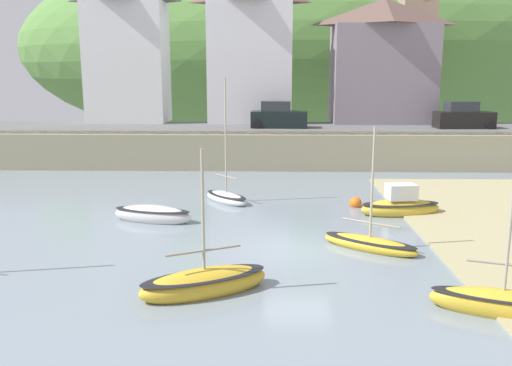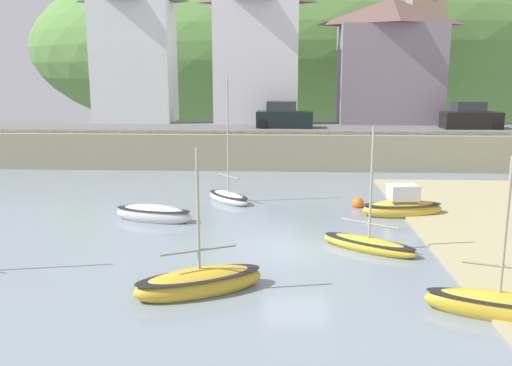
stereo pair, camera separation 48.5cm
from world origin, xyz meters
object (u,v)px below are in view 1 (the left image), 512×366
object	(u,v)px
church_with_spire	(416,33)
sailboat_far_left	(204,283)
sailboat_white_hull	(226,197)
waterfront_building_right	(383,60)
fishing_boat_green	(370,243)
sailboat_blue_trim	(400,206)
waterfront_building_left	(127,46)
parked_car_near_slipway	(279,117)
mooring_buoy	(356,203)
motorboat_with_cabin	(152,215)
waterfront_building_centre	(250,46)
parked_car_by_wall	(463,117)
dinghy_open_wooden	(503,304)

from	to	relation	value
church_with_spire	sailboat_far_left	size ratio (longest dim) A/B	3.11
sailboat_white_hull	sailboat_far_left	distance (m)	11.47
waterfront_building_right	fishing_boat_green	distance (m)	26.69
sailboat_blue_trim	sailboat_white_hull	bearing A→B (deg)	156.96
waterfront_building_left	sailboat_white_hull	size ratio (longest dim) A/B	1.87
waterfront_building_right	church_with_spire	size ratio (longest dim) A/B	0.68
sailboat_far_left	parked_car_near_slipway	bearing A→B (deg)	57.68
parked_car_near_slipway	mooring_buoy	xyz separation A→B (m)	(3.57, -14.20, -3.03)
church_with_spire	parked_car_near_slipway	world-z (taller)	church_with_spire
sailboat_white_hull	motorboat_with_cabin	xyz separation A→B (m)	(-2.96, -3.67, 0.02)
sailboat_blue_trim	church_with_spire	bearing A→B (deg)	66.98
waterfront_building_left	church_with_spire	size ratio (longest dim) A/B	0.84
fishing_boat_green	parked_car_near_slipway	size ratio (longest dim) A/B	1.12
waterfront_building_centre	parked_car_near_slipway	bearing A→B (deg)	-63.48
church_with_spire	mooring_buoy	size ratio (longest dim) A/B	23.79
sailboat_white_hull	church_with_spire	bearing A→B (deg)	104.69
sailboat_white_hull	fishing_boat_green	world-z (taller)	sailboat_white_hull
parked_car_near_slipway	waterfront_building_left	bearing A→B (deg)	163.22
waterfront_building_right	parked_car_by_wall	distance (m)	7.97
motorboat_with_cabin	parked_car_near_slipway	size ratio (longest dim) A/B	0.89
waterfront_building_centre	sailboat_white_hull	bearing A→B (deg)	-91.82
sailboat_blue_trim	fishing_boat_green	size ratio (longest dim) A/B	0.82
church_with_spire	motorboat_with_cabin	bearing A→B (deg)	-124.62
dinghy_open_wooden	fishing_boat_green	bearing A→B (deg)	134.34
waterfront_building_right	sailboat_far_left	size ratio (longest dim) A/B	2.13
waterfront_building_centre	sailboat_far_left	world-z (taller)	waterfront_building_centre
sailboat_far_left	dinghy_open_wooden	bearing A→B (deg)	-35.19
sailboat_white_hull	sailboat_blue_trim	distance (m)	8.51
sailboat_far_left	fishing_boat_green	size ratio (longest dim) A/B	0.97
parked_car_near_slipway	mooring_buoy	size ratio (longest dim) A/B	7.06
sailboat_white_hull	sailboat_far_left	size ratio (longest dim) A/B	1.39
dinghy_open_wooden	parked_car_near_slipway	size ratio (longest dim) A/B	1.09
waterfront_building_left	sailboat_far_left	world-z (taller)	waterfront_building_left
waterfront_building_right	dinghy_open_wooden	xyz separation A→B (m)	(-2.62, -30.64, -7.01)
sailboat_white_hull	fishing_boat_green	xyz separation A→B (m)	(5.91, -7.29, -0.04)
parked_car_near_slipway	parked_car_by_wall	distance (m)	13.46
parked_car_by_wall	mooring_buoy	bearing A→B (deg)	-127.37
motorboat_with_cabin	waterfront_building_right	bearing A→B (deg)	70.31
parked_car_near_slipway	fishing_boat_green	bearing A→B (deg)	-77.95
waterfront_building_left	sailboat_far_left	distance (m)	31.95
church_with_spire	dinghy_open_wooden	bearing A→B (deg)	-100.12
fishing_boat_green	waterfront_building_left	bearing A→B (deg)	154.64
waterfront_building_right	sailboat_far_left	bearing A→B (deg)	-110.32
dinghy_open_wooden	motorboat_with_cabin	bearing A→B (deg)	160.49
sailboat_far_left	waterfront_building_right	bearing A→B (deg)	43.23
dinghy_open_wooden	parked_car_near_slipway	xyz separation A→B (m)	(-5.69, 26.14, 2.90)
sailboat_white_hull	fishing_boat_green	distance (m)	9.38
waterfront_building_centre	parked_car_near_slipway	size ratio (longest dim) A/B	2.82
waterfront_building_centre	sailboat_white_hull	size ratio (longest dim) A/B	1.87
dinghy_open_wooden	waterfront_building_centre	bearing A→B (deg)	123.31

